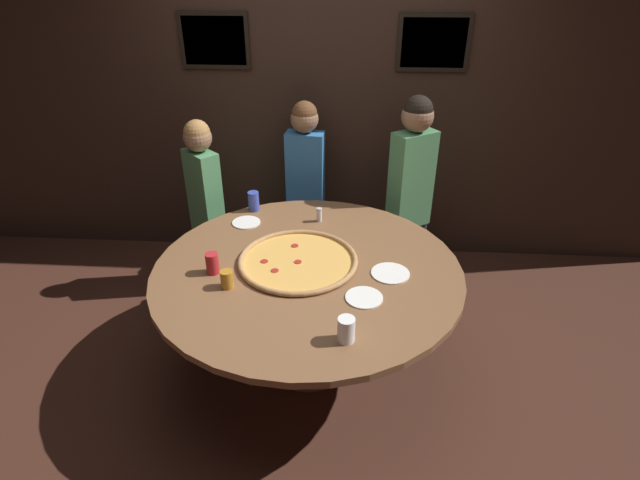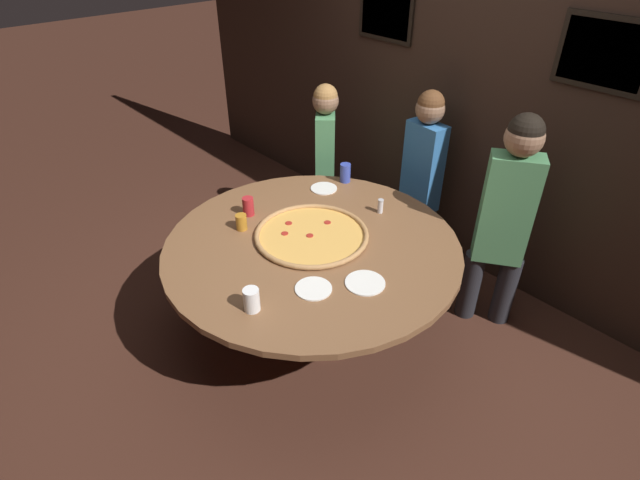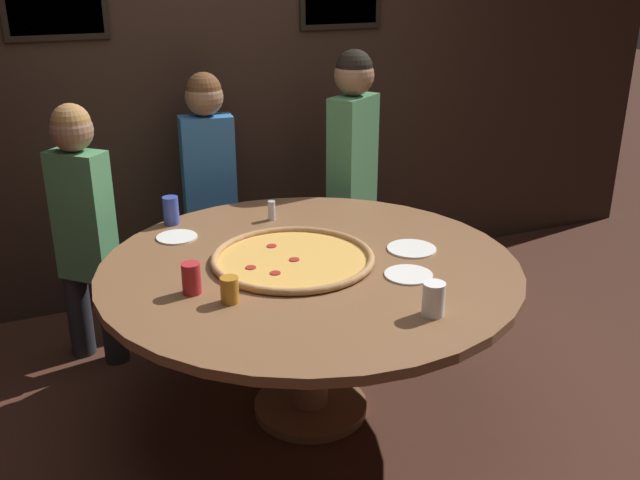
{
  "view_description": "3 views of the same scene",
  "coord_description": "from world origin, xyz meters",
  "views": [
    {
      "loc": [
        0.23,
        -2.4,
        2.32
      ],
      "look_at": [
        0.07,
        0.02,
        0.92
      ],
      "focal_mm": 28.0,
      "sensor_mm": 36.0,
      "label": 1
    },
    {
      "loc": [
        1.86,
        -1.62,
        2.46
      ],
      "look_at": [
        0.06,
        0.01,
        0.79
      ],
      "focal_mm": 28.0,
      "sensor_mm": 36.0,
      "label": 2
    },
    {
      "loc": [
        -1.05,
        -2.57,
        1.95
      ],
      "look_at": [
        0.07,
        0.06,
        0.81
      ],
      "focal_mm": 40.0,
      "sensor_mm": 36.0,
      "label": 3
    }
  ],
  "objects": [
    {
      "name": "diner_far_right",
      "position": [
        -0.12,
        1.2,
        0.78
      ],
      "size": [
        0.35,
        0.21,
        1.38
      ],
      "rotation": [
        0.0,
        0.0,
        3.04
      ],
      "color": "#232328",
      "rests_on": "ground_plane"
    },
    {
      "name": "diner_far_left",
      "position": [
        -0.83,
        0.87,
        0.75
      ],
      "size": [
        0.32,
        0.32,
        1.33
      ],
      "rotation": [
        0.0,
        0.0,
        2.38
      ],
      "color": "#232328",
      "rests_on": "ground_plane"
    },
    {
      "name": "diner_side_left",
      "position": [
        0.68,
        1.0,
        0.84
      ],
      "size": [
        0.38,
        0.32,
        1.49
      ],
      "rotation": [
        0.0,
        0.0,
        -2.55
      ],
      "color": "#232328",
      "rests_on": "ground_plane"
    },
    {
      "name": "giant_pizza",
      "position": [
        -0.06,
        0.05,
        0.75
      ],
      "size": [
        0.7,
        0.7,
        0.03
      ],
      "color": "#E5A84C",
      "rests_on": "dining_table"
    },
    {
      "name": "drink_cup_by_shaker",
      "position": [
        -0.44,
        0.71,
        0.81
      ],
      "size": [
        0.08,
        0.08,
        0.14
      ],
      "primitive_type": "cylinder",
      "color": "#384CB7",
      "rests_on": "dining_table"
    },
    {
      "name": "white_plate_left_side",
      "position": [
        -0.46,
        0.51,
        0.74
      ],
      "size": [
        0.19,
        0.19,
        0.01
      ],
      "primitive_type": "cylinder",
      "color": "white",
      "rests_on": "dining_table"
    },
    {
      "name": "white_plate_far_back",
      "position": [
        0.47,
        -0.04,
        0.74
      ],
      "size": [
        0.22,
        0.22,
        0.01
      ],
      "primitive_type": "cylinder",
      "color": "white",
      "rests_on": "dining_table"
    },
    {
      "name": "drink_cup_near_left",
      "position": [
        -0.42,
        -0.22,
        0.79
      ],
      "size": [
        0.07,
        0.07,
        0.1
      ],
      "primitive_type": "cylinder",
      "color": "#BC7A23",
      "rests_on": "dining_table"
    },
    {
      "name": "drink_cup_far_right",
      "position": [
        0.23,
        -0.61,
        0.8
      ],
      "size": [
        0.08,
        0.08,
        0.13
      ],
      "primitive_type": "cylinder",
      "color": "white",
      "rests_on": "dining_table"
    },
    {
      "name": "white_plate_beside_cup",
      "position": [
        0.32,
        -0.28,
        0.74
      ],
      "size": [
        0.2,
        0.2,
        0.01
      ],
      "primitive_type": "cylinder",
      "color": "white",
      "rests_on": "dining_table"
    },
    {
      "name": "drink_cup_beside_pizza",
      "position": [
        -0.53,
        -0.09,
        0.8
      ],
      "size": [
        0.07,
        0.07,
        0.12
      ],
      "primitive_type": "cylinder",
      "color": "#B22328",
      "rests_on": "dining_table"
    },
    {
      "name": "condiment_shaker",
      "position": [
        0.03,
        0.57,
        0.79
      ],
      "size": [
        0.04,
        0.04,
        0.1
      ],
      "color": "silver",
      "rests_on": "dining_table"
    },
    {
      "name": "back_wall",
      "position": [
        0.0,
        1.49,
        1.3
      ],
      "size": [
        6.4,
        0.08,
        2.6
      ],
      "color": "black",
      "rests_on": "ground_plane"
    },
    {
      "name": "dining_table",
      "position": [
        0.0,
        0.0,
        0.63
      ],
      "size": [
        1.79,
        1.79,
        0.74
      ],
      "color": "brown",
      "rests_on": "ground_plane"
    },
    {
      "name": "ground_plane",
      "position": [
        0.0,
        0.0,
        0.0
      ],
      "size": [
        24.0,
        24.0,
        0.0
      ],
      "primitive_type": "plane",
      "color": "#422319"
    }
  ]
}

